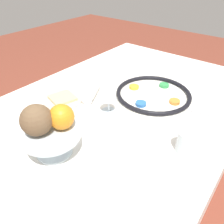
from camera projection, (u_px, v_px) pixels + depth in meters
ground_plane at (119, 195)px, 1.43m from camera, size 8.00×8.00×0.00m
dining_table at (120, 156)px, 1.22m from camera, size 1.45×0.97×0.72m
seder_plate at (153, 94)px, 1.04m from camera, size 0.36×0.36×0.03m
wine_glass at (109, 93)px, 0.90m from camera, size 0.07×0.07×0.14m
fruit_stand at (51, 134)px, 0.71m from camera, size 0.20×0.20×0.11m
orange_fruit at (61, 117)px, 0.67m from camera, size 0.08×0.08×0.08m
coconut at (36, 120)px, 0.65m from camera, size 0.10×0.10×0.10m
bread_plate at (63, 99)px, 1.02m from camera, size 0.19×0.19×0.02m
napkin_roll at (91, 92)px, 1.04m from camera, size 0.15×0.11×0.05m
cup_near at (187, 142)px, 0.74m from camera, size 0.07×0.07×0.08m
fork_left at (213, 115)px, 0.92m from camera, size 0.06×0.18×0.01m
fork_right at (210, 119)px, 0.91m from camera, size 0.06×0.18×0.01m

